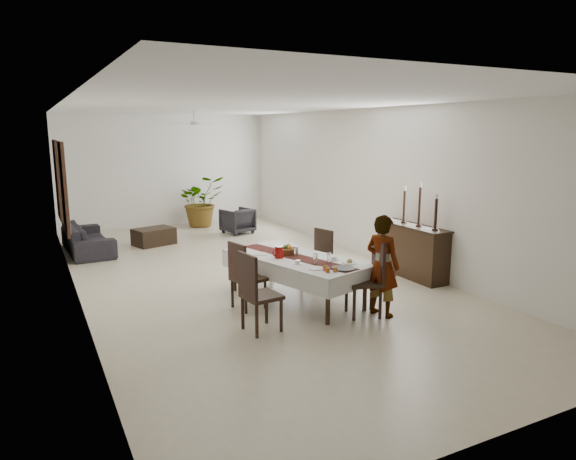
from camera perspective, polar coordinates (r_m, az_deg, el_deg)
The scene contains 88 objects.
floor at distance 9.97m, azimuth -4.79°, elevation -4.95°, with size 6.00×12.00×0.00m, color beige.
ceiling at distance 9.60m, azimuth -5.10°, elevation 13.74°, with size 6.00×12.00×0.02m, color white.
wall_back at distance 15.36m, azimuth -13.47°, elevation 6.46°, with size 6.00×0.02×3.20m, color white.
wall_front at distance 4.75m, azimuth 23.56°, elevation -3.71°, with size 6.00×0.02×3.20m, color white.
wall_left at distance 8.98m, azimuth -22.98°, elevation 2.88°, with size 0.02×12.00×3.20m, color white.
wall_right at distance 11.13m, azimuth 9.57°, elevation 5.00°, with size 0.02×12.00×3.20m, color white.
dining_table_top at distance 8.30m, azimuth 0.89°, elevation -3.24°, with size 0.96×2.29×0.05m, color black.
table_leg_fl at distance 7.38m, azimuth 4.45°, elevation -8.00°, with size 0.07×0.07×0.67m, color black.
table_leg_fr at distance 7.99m, azimuth 8.55°, elevation -6.59°, with size 0.07×0.07×0.67m, color black.
table_leg_bl at distance 8.92m, azimuth -5.96°, elevation -4.66°, with size 0.07×0.07×0.67m, color black.
table_leg_br at distance 9.44m, azimuth -1.89°, elevation -3.74°, with size 0.07×0.07×0.67m, color black.
tablecloth_top at distance 8.29m, azimuth 0.89°, elevation -3.05°, with size 1.13×2.46×0.01m, color silver.
tablecloth_drape_left at distance 7.96m, azimuth -2.02°, elevation -4.68°, with size 0.01×2.46×0.29m, color white.
tablecloth_drape_right at distance 8.71m, azimuth 3.53°, elevation -3.32°, with size 0.01×2.46×0.29m, color white.
tablecloth_drape_near at distance 7.52m, azimuth 7.43°, elevation -5.70°, with size 1.13×0.01×0.29m, color silver.
tablecloth_drape_far at distance 9.22m, azimuth -4.44°, elevation -2.53°, with size 1.13×0.01×0.29m, color silver.
table_runner at distance 8.29m, azimuth 0.89°, elevation -3.00°, with size 0.33×2.39×0.00m, color #531E17.
red_pitcher at distance 8.21m, azimuth -1.01°, elevation -2.46°, with size 0.14×0.14×0.19m, color maroon.
pitcher_handle at distance 8.15m, azimuth -1.43°, elevation -2.55°, with size 0.11×0.11×0.02m, color maroon.
wine_glass_near at distance 7.93m, azimuth 4.61°, elevation -3.09°, with size 0.07×0.07×0.16m, color white.
wine_glass_mid at distance 7.84m, azimuth 3.06°, elevation -3.22°, with size 0.07×0.07×0.16m, color white.
wine_glass_far at distance 8.33m, azimuth 0.90°, elevation -2.36°, with size 0.07×0.07×0.16m, color silver.
teacup_right at distance 8.10m, azimuth 5.18°, elevation -3.18°, with size 0.09×0.09×0.06m, color white.
saucer_right at distance 8.10m, azimuth 5.17°, elevation -3.34°, with size 0.14×0.14×0.01m, color silver.
teacup_left at distance 7.85m, azimuth 1.08°, elevation -3.58°, with size 0.09×0.09×0.06m, color white.
saucer_left at distance 7.86m, azimuth 1.08°, elevation -3.75°, with size 0.14×0.14×0.01m, color white.
plate_near_right at distance 7.94m, azimuth 6.86°, elevation -3.66°, with size 0.23×0.23×0.01m, color white.
bread_near_right at distance 7.94m, azimuth 6.86°, elevation -3.47°, with size 0.09×0.09×0.09m, color tan.
plate_near_left at distance 7.60m, azimuth 3.10°, elevation -4.26°, with size 0.23×0.23×0.01m, color white.
plate_far_left at distance 8.47m, azimuth -3.08°, elevation -2.68°, with size 0.23×0.23×0.01m, color white.
serving_tray at distance 7.62m, azimuth 6.16°, elevation -4.25°, with size 0.34×0.34×0.02m, color #3B3B40.
jam_jar_a at distance 7.44m, azimuth 5.27°, elevation -4.40°, with size 0.06×0.06×0.07m, color #985216.
jam_jar_b at distance 7.41m, azimuth 4.44°, elevation -4.45°, with size 0.06×0.06×0.07m, color #974716.
jam_jar_c at distance 7.51m, azimuth 4.15°, elevation -4.25°, with size 0.06×0.06×0.07m, color #9A4016.
fruit_basket at distance 8.48m, azimuth -0.00°, elevation -2.36°, with size 0.29×0.29×0.10m, color brown.
fruit_red at distance 8.49m, azimuth 0.05°, elevation -1.84°, with size 0.09×0.09×0.09m, color maroon.
fruit_green at distance 8.45m, azimuth -0.33°, elevation -1.90°, with size 0.08×0.08×0.08m, color #487824.
fruit_yellow at distance 8.43m, azimuth 0.22°, elevation -1.94°, with size 0.08×0.08×0.08m, color gold.
chair_right_near_seat at distance 7.76m, azimuth 8.39°, elevation -5.78°, with size 0.49×0.49×0.06m, color black.
chair_right_near_leg_fl at distance 7.72m, azimuth 10.22°, elevation -8.01°, with size 0.05×0.05×0.48m, color black.
chair_right_near_leg_fr at distance 8.08m, azimuth 9.24°, elevation -7.12°, with size 0.05×0.05×0.48m, color black.
chair_right_near_leg_bl at distance 7.60m, azimuth 7.37°, elevation -8.24°, with size 0.05×0.05×0.48m, color black.
chair_right_near_leg_br at distance 7.96m, azimuth 6.51°, elevation -7.32°, with size 0.05×0.05×0.48m, color black.
chair_right_near_back at distance 7.74m, azimuth 10.02°, elevation -3.32°, with size 0.49×0.04×0.62m, color black.
chair_right_far_seat at distance 8.98m, azimuth 3.04°, elevation -3.69°, with size 0.44×0.44×0.05m, color black.
chair_right_far_leg_fl at distance 9.05m, azimuth 4.64°, elevation -5.19°, with size 0.04×0.04×0.43m, color black.
chair_right_far_leg_fr at distance 9.29m, azimuth 3.05°, elevation -4.74°, with size 0.04×0.04×0.43m, color black.
chair_right_far_leg_bl at distance 8.80m, azimuth 3.00°, elevation -5.63°, with size 0.04×0.04×0.43m, color black.
chair_right_far_leg_br at distance 9.05m, azimuth 1.42°, elevation -5.15°, with size 0.04×0.04×0.43m, color black.
chair_right_far_back at distance 9.05m, azimuth 3.97°, elevation -1.65°, with size 0.44×0.04×0.56m, color black.
chair_left_near_seat at distance 7.11m, azimuth -2.95°, elevation -7.35°, with size 0.47×0.47×0.05m, color black.
chair_left_near_leg_fl at distance 7.27m, azimuth -5.06°, elevation -9.16°, with size 0.05×0.05×0.47m, color black.
chair_left_near_leg_fr at distance 6.95m, azimuth -3.49°, elevation -10.09°, with size 0.05×0.05×0.47m, color black.
chair_left_near_leg_bl at distance 7.45m, azimuth -2.41°, elevation -8.61°, with size 0.05×0.05×0.47m, color black.
chair_left_near_leg_br at distance 7.14m, azimuth -0.76°, elevation -9.49°, with size 0.05×0.05×0.47m, color black.
chair_left_near_back at distance 6.91m, azimuth -4.52°, elevation -5.10°, with size 0.47×0.04×0.60m, color black.
chair_left_far_seat at distance 8.01m, azimuth -4.42°, elevation -5.44°, with size 0.45×0.45×0.05m, color black.
chair_left_far_leg_fl at distance 8.13m, azimuth -6.21°, elevation -7.05°, with size 0.04×0.04×0.44m, color black.
chair_left_far_leg_fr at distance 7.85m, azimuth -4.71°, elevation -7.71°, with size 0.04×0.04×0.44m, color black.
chair_left_far_leg_bl at distance 8.33m, azimuth -4.09°, elevation -6.57°, with size 0.04×0.04×0.44m, color black.
chair_left_far_leg_br at distance 8.05m, azimuth -2.55°, elevation -7.19°, with size 0.04×0.04×0.44m, color black.
chair_left_far_back at distance 7.82m, azimuth -5.67°, elevation -3.55°, with size 0.45×0.04×0.57m, color black.
woman at distance 7.73m, azimuth 10.44°, elevation -3.92°, with size 0.56×0.37×1.53m, color gray.
sideboard_body at distance 10.00m, azimuth 13.57°, elevation -2.34°, with size 0.43×1.60×0.96m, color black.
sideboard_top at distance 9.90m, azimuth 13.70°, elevation 0.45°, with size 0.47×1.66×0.03m, color black.
candlestick_near_base at distance 9.46m, azimuth 16.01°, elevation 0.06°, with size 0.11×0.11×0.03m, color black.
candlestick_near_shaft at distance 9.42m, azimuth 16.10°, elevation 1.75°, with size 0.05×0.05×0.53m, color black.
candlestick_near_candle at distance 9.37m, azimuth 16.20°, elevation 3.61°, with size 0.04×0.04×0.09m, color beige.
candlestick_mid_base at distance 9.77m, azimuth 14.32°, elevation 0.48°, with size 0.11×0.11×0.03m, color black.
candlestick_mid_shaft at distance 9.72m, azimuth 14.42°, elevation 2.58°, with size 0.05×0.05×0.69m, color black.
candlestick_mid_candle at distance 9.67m, azimuth 14.53°, elevation 4.86°, with size 0.04×0.04×0.09m, color #EAE7CB.
candlestick_far_base at distance 10.09m, azimuth 12.73°, elevation 0.88°, with size 0.11×0.11×0.03m, color black.
candlestick_far_shaft at distance 10.04m, azimuth 12.80°, elevation 2.61°, with size 0.05×0.05×0.59m, color black.
candlestick_far_candle at distance 10.00m, azimuth 12.88°, elevation 4.52°, with size 0.04×0.04×0.09m, color white.
sofa at distance 12.55m, azimuth -21.38°, elevation -0.83°, with size 2.22×0.87×0.65m, color #252226.
armchair at distance 13.90m, azimuth -5.64°, elevation 1.03°, with size 0.73×0.75×0.68m, color #27252A.
coffee_table at distance 12.87m, azimuth -14.68°, elevation -0.70°, with size 0.92×0.61×0.41m, color black.
potted_plant at distance 15.03m, azimuth -9.63°, elevation 3.19°, with size 1.32×1.14×1.46m, color #315723.
mirror_frame_near at distance 11.17m, azimuth -23.64°, elevation 4.25°, with size 0.06×1.05×1.85m, color black.
mirror_glass_near at distance 11.17m, azimuth -23.47°, elevation 4.27°, with size 0.01×0.90×1.70m, color white.
mirror_frame_far at distance 13.25m, azimuth -24.24°, elevation 5.12°, with size 0.06×1.05×1.85m, color black.
mirror_glass_far at distance 13.26m, azimuth -24.09°, elevation 5.14°, with size 0.01×0.90×1.70m, color silver.
fan_rod at distance 12.43m, azimuth -10.41°, elevation 12.51°, with size 0.04×0.04×0.20m, color white.
fan_hub at distance 12.42m, azimuth -10.38°, elevation 11.59°, with size 0.16×0.16×0.08m, color silver.
fan_blade_n at distance 12.76m, azimuth -10.84°, elevation 11.55°, with size 0.10×0.55×0.01m, color white.
fan_blade_s at distance 12.09m, azimuth -9.89°, elevation 11.63°, with size 0.10×0.55×0.01m, color white.
fan_blade_e at distance 12.53m, azimuth -8.81°, elevation 11.63°, with size 0.55×0.10×0.01m, color white.
fan_blade_w at distance 12.33m, azimuth -11.97°, elevation 11.54°, with size 0.55×0.10×0.01m, color white.
Camera 1 is at (-3.60, -8.89, 2.73)m, focal length 32.00 mm.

